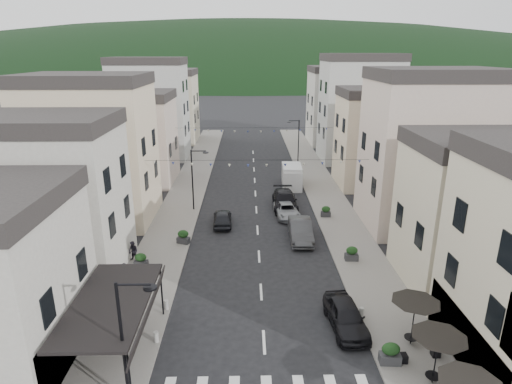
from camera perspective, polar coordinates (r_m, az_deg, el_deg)
sidewalk_left at (r=47.91m, az=-9.11°, el=0.18°), size 4.00×76.00×0.12m
sidewalk_right at (r=48.16m, az=8.86°, el=0.29°), size 4.00×76.00×0.12m
hill_backdrop at (r=313.46m, az=-1.01°, el=15.57°), size 640.00×360.00×70.00m
boutique_awning at (r=22.47m, az=-18.17°, el=-13.93°), size 3.77×7.50×3.28m
buildings_row_left at (r=53.37m, az=-16.15°, el=8.26°), size 10.20×54.16×14.00m
buildings_row_right at (r=52.68m, az=15.95°, el=8.37°), size 10.20×54.16×14.50m
cafe_terrace at (r=21.88m, az=23.15°, el=-17.90°), size 2.50×8.10×2.53m
streetlamp_left_near at (r=19.38m, az=-16.70°, el=-17.37°), size 1.70×0.56×6.00m
streetlamp_left_far at (r=40.95m, az=-8.13°, el=2.43°), size 1.70×0.56×6.00m
streetlamp_right_far at (r=58.54m, az=5.44°, el=7.31°), size 1.70×0.56×6.00m
bollards at (r=23.50m, az=1.13°, el=-19.30°), size 11.66×10.26×0.60m
bunting_near at (r=36.27m, az=0.18°, el=3.75°), size 19.00×0.28×0.62m
bunting_far at (r=51.92m, az=-0.22°, el=8.18°), size 19.00×0.28×0.62m
parked_car_a at (r=25.23m, az=11.90°, el=-15.84°), size 2.15×4.60×1.52m
parked_car_b at (r=35.29m, az=5.96°, el=-5.07°), size 1.83×5.03×1.65m
parked_car_c at (r=40.03m, az=4.11°, el=-2.45°), size 2.43×4.61×1.24m
parked_car_d at (r=42.01m, az=3.86°, el=-1.14°), size 2.31×5.62×1.63m
parked_car_e at (r=38.11m, az=-4.50°, el=-3.44°), size 1.80×4.08×1.37m
delivery_van at (r=48.97m, az=4.78°, el=2.21°), size 2.35×5.42×2.55m
pedestrian_a at (r=29.00m, az=-17.00°, el=-10.78°), size 0.78×0.62×1.87m
pedestrian_b at (r=32.68m, az=-16.05°, el=-7.61°), size 0.92×0.85×1.52m
planter_la at (r=31.79m, az=-15.11°, el=-8.78°), size 0.98×0.60×1.05m
planter_lb at (r=34.77m, az=-9.68°, el=-5.91°), size 1.12×0.88×1.11m
planter_ra at (r=23.31m, az=17.49°, el=-19.84°), size 1.05×0.62×1.14m
planter_rb at (r=32.41m, az=12.64°, el=-8.01°), size 0.98×0.56×1.08m
planter_rc at (r=40.19m, az=9.29°, el=-2.58°), size 0.94×0.58×1.01m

